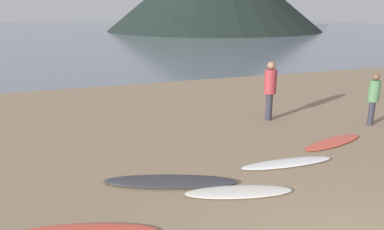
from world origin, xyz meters
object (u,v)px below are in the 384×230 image
at_px(surfboard_2, 239,192).
at_px(surfboard_4, 333,142).
at_px(surfboard_3, 287,163).
at_px(surfboard_1, 170,181).
at_px(person_1, 374,95).
at_px(person_0, 270,86).

bearing_deg(surfboard_2, surfboard_4, 39.44).
distance_m(surfboard_3, surfboard_4, 2.05).
distance_m(surfboard_2, surfboard_4, 3.88).
bearing_deg(surfboard_3, surfboard_2, -148.82).
bearing_deg(surfboard_4, surfboard_1, 175.21).
height_order(surfboard_2, surfboard_3, surfboard_3).
relative_size(surfboard_3, person_1, 1.43).
bearing_deg(person_1, surfboard_3, 143.04).
height_order(surfboard_1, surfboard_2, surfboard_1).
bearing_deg(surfboard_2, surfboard_3, 42.38).
bearing_deg(surfboard_1, person_1, 35.23).
height_order(surfboard_2, person_0, person_0).
xyz_separation_m(surfboard_1, surfboard_3, (2.72, -0.01, -0.01)).
height_order(surfboard_3, person_1, person_1).
height_order(surfboard_2, person_1, person_1).
bearing_deg(person_0, surfboard_1, -50.31).
bearing_deg(person_1, surfboard_4, 143.76).
bearing_deg(surfboard_3, surfboard_4, 25.60).
relative_size(surfboard_1, surfboard_2, 1.30).
bearing_deg(surfboard_4, person_1, 9.11).
xyz_separation_m(surfboard_2, person_0, (3.10, 4.00, 1.05)).
height_order(surfboard_3, person_0, person_0).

